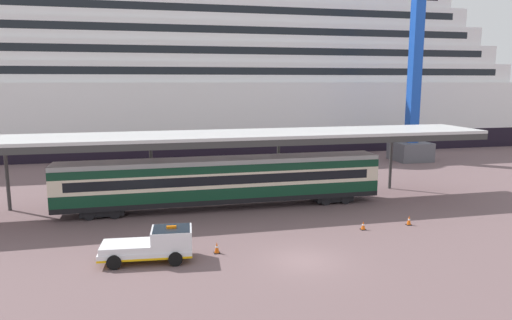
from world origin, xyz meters
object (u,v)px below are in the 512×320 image
Objects in this scene: train_carriage at (223,180)px; dockside_crane at (423,16)px; traffic_cone_mid at (363,225)px; service_truck at (155,244)px; traffic_cone_far at (217,248)px; cruise_ship at (93,76)px; traffic_cone_near at (409,220)px.

dockside_crane reaches higher than train_carriage.
service_truck is at bearing -170.23° from traffic_cone_mid.
service_truck is 46.92m from dockside_crane.
dockside_crane is at bearing 42.03° from traffic_cone_far.
traffic_cone_mid is 0.89× the size of traffic_cone_far.
dockside_crane is at bearing -26.14° from cruise_ship.
traffic_cone_mid is at bearing -64.46° from cruise_ship.
traffic_cone_mid is at bearing 11.33° from traffic_cone_far.
train_carriage reaches higher than traffic_cone_far.
train_carriage reaches higher than traffic_cone_mid.
service_truck is 7.47× the size of traffic_cone_near.
service_truck is 7.68× the size of traffic_cone_far.
dockside_crane is at bearing 39.19° from service_truck.
dockside_crane reaches higher than traffic_cone_near.
service_truck reaches higher than traffic_cone_far.
traffic_cone_far is (-10.58, -2.12, 0.04)m from traffic_cone_mid.
dockside_crane reaches higher than service_truck.
traffic_cone_mid is 0.01× the size of dockside_crane.
traffic_cone_near is 3.69m from traffic_cone_mid.
service_truck is 3.67m from traffic_cone_far.
train_carriage is 4.84× the size of service_truck.
traffic_cone_near is (25.42, -45.25, -10.62)m from cruise_ship.
train_carriage reaches higher than service_truck.
train_carriage is 0.46× the size of dockside_crane.
cruise_ship is at bearing 103.20° from traffic_cone_far.
dockside_crane is at bearing 57.30° from traffic_cone_near.
service_truck is 14.40m from traffic_cone_mid.
cruise_ship is at bearing 98.97° from service_truck.
traffic_cone_far is 0.01× the size of dockside_crane.
service_truck is (7.57, -47.93, -9.98)m from cruise_ship.
cruise_ship reaches higher than traffic_cone_near.
traffic_cone_far is at bearing 5.12° from service_truck.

